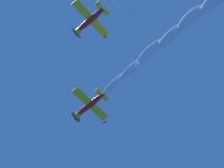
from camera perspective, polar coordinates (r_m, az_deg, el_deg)
airplane_lead at (r=81.79m, az=-3.43°, el=-3.21°), size 8.72×9.34×4.04m
airplane_left_wingman at (r=81.29m, az=-3.34°, el=9.29°), size 8.70×9.48×3.94m
smoke_trail_lead at (r=77.00m, az=9.36°, el=7.64°), size 30.33×13.96×6.72m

